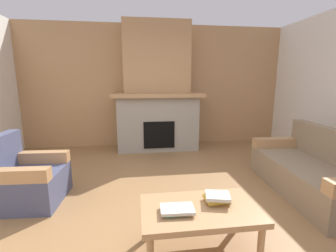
# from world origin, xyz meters

# --- Properties ---
(ground) EXTENTS (9.00, 9.00, 0.00)m
(ground) POSITION_xyz_m (0.00, 0.00, 0.00)
(ground) COLOR olive
(wall_back_wood_panel) EXTENTS (6.00, 0.12, 2.70)m
(wall_back_wood_panel) POSITION_xyz_m (0.00, 3.00, 1.35)
(wall_back_wood_panel) COLOR tan
(wall_back_wood_panel) RESTS_ON ground
(fireplace) EXTENTS (1.90, 0.82, 2.70)m
(fireplace) POSITION_xyz_m (0.00, 2.62, 1.16)
(fireplace) COLOR gray
(fireplace) RESTS_ON ground
(couch) EXTENTS (0.96, 1.85, 0.85)m
(couch) POSITION_xyz_m (1.88, 0.20, 0.29)
(couch) COLOR #847056
(couch) RESTS_ON ground
(armchair) EXTENTS (0.80, 0.80, 0.85)m
(armchair) POSITION_xyz_m (-1.83, 0.46, 0.29)
(armchair) COLOR #474C6B
(armchair) RESTS_ON ground
(coffee_table) EXTENTS (1.00, 0.60, 0.43)m
(coffee_table) POSITION_xyz_m (0.07, -0.67, 0.38)
(coffee_table) COLOR tan
(coffee_table) RESTS_ON ground
(book_stack_near_edge) EXTENTS (0.28, 0.21, 0.05)m
(book_stack_near_edge) POSITION_xyz_m (-0.14, -0.72, 0.45)
(book_stack_near_edge) COLOR #3D7F4C
(book_stack_near_edge) RESTS_ON coffee_table
(book_stack_center) EXTENTS (0.24, 0.22, 0.08)m
(book_stack_center) POSITION_xyz_m (0.24, -0.62, 0.47)
(book_stack_center) COLOR gold
(book_stack_center) RESTS_ON coffee_table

